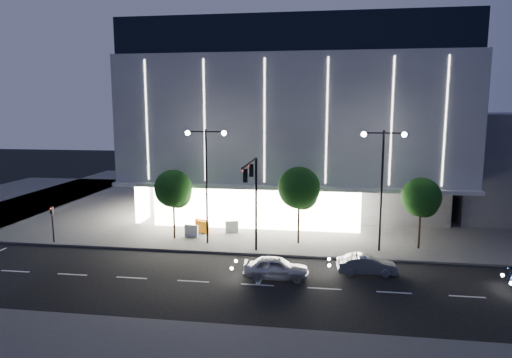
{
  "coord_description": "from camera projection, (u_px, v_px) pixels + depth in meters",
  "views": [
    {
      "loc": [
        5.7,
        -27.41,
        10.57
      ],
      "look_at": [
        0.55,
        7.81,
        5.0
      ],
      "focal_mm": 32.0,
      "sensor_mm": 36.0,
      "label": 1
    }
  ],
  "objects": [
    {
      "name": "ped_signal_far",
      "position": [
        52.0,
        220.0,
        35.49
      ],
      "size": [
        0.22,
        0.24,
        3.0
      ],
      "color": "black",
      "rests_on": "ground"
    },
    {
      "name": "street_lamp_east",
      "position": [
        382.0,
        173.0,
        32.76
      ],
      "size": [
        3.16,
        0.36,
        9.0
      ],
      "color": "black",
      "rests_on": "ground"
    },
    {
      "name": "barrier_a",
      "position": [
        201.0,
        225.0,
        38.93
      ],
      "size": [
        1.11,
        0.64,
        1.0
      ],
      "primitive_type": "cube",
      "rotation": [
        0.0,
        0.0,
        -0.38
      ],
      "color": "#E3420C",
      "rests_on": "sidewalk_museum"
    },
    {
      "name": "tree_left",
      "position": [
        174.0,
        191.0,
        36.33
      ],
      "size": [
        3.02,
        3.02,
        5.72
      ],
      "color": "black",
      "rests_on": "ground"
    },
    {
      "name": "tree_mid",
      "position": [
        299.0,
        190.0,
        34.86
      ],
      "size": [
        3.25,
        3.25,
        6.15
      ],
      "color": "black",
      "rests_on": "ground"
    },
    {
      "name": "museum",
      "position": [
        298.0,
        120.0,
        49.19
      ],
      "size": [
        30.0,
        25.8,
        18.0
      ],
      "color": "#4C4C51",
      "rests_on": "ground"
    },
    {
      "name": "barrier_d",
      "position": [
        232.0,
        227.0,
        38.43
      ],
      "size": [
        1.12,
        0.57,
        1.0
      ],
      "primitive_type": "cube",
      "rotation": [
        0.0,
        0.0,
        0.3
      ],
      "color": "silver",
      "rests_on": "sidewalk_museum"
    },
    {
      "name": "barrier_c",
      "position": [
        203.0,
        227.0,
        38.34
      ],
      "size": [
        1.11,
        0.65,
        1.0
      ],
      "primitive_type": "cube",
      "rotation": [
        0.0,
        0.0,
        -0.39
      ],
      "color": "#CA6D0B",
      "rests_on": "sidewalk_museum"
    },
    {
      "name": "tree_right",
      "position": [
        421.0,
        199.0,
        33.64
      ],
      "size": [
        2.91,
        2.91,
        5.51
      ],
      "color": "black",
      "rests_on": "ground"
    },
    {
      "name": "car_lead",
      "position": [
        276.0,
        268.0,
        28.43
      ],
      "size": [
        4.13,
        1.72,
        1.4
      ],
      "primitive_type": "imported",
      "rotation": [
        0.0,
        0.0,
        1.59
      ],
      "color": "#BBBCC3",
      "rests_on": "ground"
    },
    {
      "name": "car_second",
      "position": [
        367.0,
        265.0,
        29.2
      ],
      "size": [
        3.87,
        1.6,
        1.24
      ],
      "primitive_type": "imported",
      "rotation": [
        0.0,
        0.0,
        1.65
      ],
      "color": "#A2A5A9",
      "rests_on": "ground"
    },
    {
      "name": "ground",
      "position": [
        230.0,
        274.0,
        29.24
      ],
      "size": [
        160.0,
        160.0,
        0.0
      ],
      "primitive_type": "plane",
      "color": "black",
      "rests_on": "ground"
    },
    {
      "name": "traffic_mast",
      "position": [
        253.0,
        189.0,
        31.58
      ],
      "size": [
        0.33,
        5.89,
        7.07
      ],
      "color": "black",
      "rests_on": "ground"
    },
    {
      "name": "barrier_b",
      "position": [
        191.0,
        231.0,
        37.11
      ],
      "size": [
        1.12,
        0.35,
        1.0
      ],
      "primitive_type": "cube",
      "rotation": [
        0.0,
        0.0,
        -0.09
      ],
      "color": "silver",
      "rests_on": "sidewalk_museum"
    },
    {
      "name": "street_lamp_west",
      "position": [
        206.0,
        169.0,
        34.61
      ],
      "size": [
        3.16,
        0.36,
        9.0
      ],
      "color": "black",
      "rests_on": "ground"
    },
    {
      "name": "sidewalk_museum",
      "position": [
        315.0,
        201.0,
        51.98
      ],
      "size": [
        70.0,
        40.0,
        0.15
      ],
      "primitive_type": "cube",
      "color": "#474747",
      "rests_on": "ground"
    }
  ]
}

